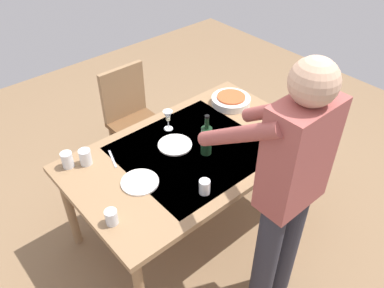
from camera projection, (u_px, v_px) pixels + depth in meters
The scene contains 15 objects.
ground_plane at pixel (192, 222), 3.07m from camera, with size 6.00×6.00×0.00m, color #846647.
dining_table at pixel (192, 157), 2.66m from camera, with size 1.64×0.98×0.73m.
chair_near at pixel (132, 114), 3.30m from camera, with size 0.40×0.40×0.91m.
person_server at pixel (288, 186), 2.03m from camera, with size 0.42×0.61×1.69m.
wine_bottle at pixel (206, 140), 2.52m from camera, with size 0.07×0.07×0.30m.
wine_glass_left at pixel (168, 117), 2.73m from camera, with size 0.07×0.07×0.15m.
water_cup_near_left at pixel (67, 160), 2.46m from camera, with size 0.07×0.07×0.11m, color silver.
water_cup_near_right at pixel (111, 217), 2.10m from camera, with size 0.07×0.07×0.09m, color silver.
water_cup_far_left at pixel (85, 157), 2.48m from camera, with size 0.08×0.08×0.10m, color silver.
water_cup_far_right at pixel (205, 187), 2.28m from camera, with size 0.07×0.07×0.09m, color silver.
serving_bowl_pasta at pixel (231, 100), 3.03m from camera, with size 0.30×0.30×0.07m.
dinner_plate_near at pixel (140, 182), 2.37m from camera, with size 0.23×0.23×0.01m, color white.
dinner_plate_far at pixel (175, 145), 2.65m from camera, with size 0.23×0.23×0.01m, color white.
table_knife at pixel (266, 133), 2.75m from camera, with size 0.01×0.20×0.01m, color silver.
table_fork at pixel (113, 159), 2.54m from camera, with size 0.01×0.18×0.01m, color silver.
Camera 1 is at (1.32, 1.52, 2.40)m, focal length 36.93 mm.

